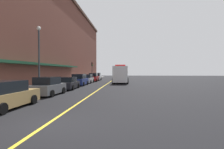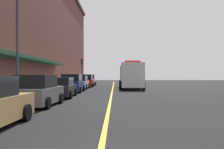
{
  "view_description": "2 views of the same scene",
  "coord_description": "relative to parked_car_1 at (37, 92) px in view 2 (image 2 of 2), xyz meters",
  "views": [
    {
      "loc": [
        3.41,
        -7.25,
        2.3
      ],
      "look_at": [
        1.49,
        16.31,
        1.82
      ],
      "focal_mm": 28.42,
      "sensor_mm": 36.0,
      "label": 1
    },
    {
      "loc": [
        0.33,
        -4.79,
        1.73
      ],
      "look_at": [
        0.06,
        15.72,
        1.77
      ],
      "focal_mm": 39.94,
      "sensor_mm": 36.0,
      "label": 2
    }
  ],
  "objects": [
    {
      "name": "street_lamp_left",
      "position": [
        -1.95,
        2.09,
        3.59
      ],
      "size": [
        0.44,
        0.44,
        6.94
      ],
      "color": "#33383D",
      "rests_on": "sidewalk_left"
    },
    {
      "name": "parking_meter_0",
      "position": [
        -1.35,
        15.5,
        0.25
      ],
      "size": [
        0.14,
        0.18,
        1.33
      ],
      "color": "#4C4C51",
      "rests_on": "sidewalk_left"
    },
    {
      "name": "lane_center_stripe",
      "position": [
        4.0,
        16.02,
        -0.81
      ],
      "size": [
        0.16,
        70.0,
        0.01
      ],
      "primitive_type": "cube",
      "color": "gold",
      "rests_on": "ground"
    },
    {
      "name": "parked_car_2",
      "position": [
        0.07,
        5.59,
        -0.08
      ],
      "size": [
        2.23,
        4.69,
        1.54
      ],
      "rotation": [
        0.0,
        0.0,
        1.6
      ],
      "color": "black",
      "rests_on": "ground"
    },
    {
      "name": "brick_building_left",
      "position": [
        -8.56,
        15.02,
        7.59
      ],
      "size": [
        11.49,
        64.0,
        16.79
      ],
      "color": "brown",
      "rests_on": "ground"
    },
    {
      "name": "parked_car_3",
      "position": [
        0.0,
        11.21,
        0.04
      ],
      "size": [
        2.15,
        4.48,
        1.82
      ],
      "rotation": [
        0.0,
        0.0,
        1.57
      ],
      "color": "navy",
      "rests_on": "ground"
    },
    {
      "name": "parked_car_6",
      "position": [
        0.03,
        27.64,
        0.03
      ],
      "size": [
        2.19,
        4.46,
        1.81
      ],
      "rotation": [
        0.0,
        0.0,
        1.6
      ],
      "color": "silver",
      "rests_on": "ground"
    },
    {
      "name": "parked_car_5",
      "position": [
        0.15,
        22.35,
        0.04
      ],
      "size": [
        2.11,
        4.66,
        1.82
      ],
      "rotation": [
        0.0,
        0.0,
        1.6
      ],
      "color": "maroon",
      "rests_on": "ground"
    },
    {
      "name": "box_truck",
      "position": [
        6.32,
        18.19,
        0.81
      ],
      "size": [
        2.9,
        9.19,
        3.39
      ],
      "rotation": [
        0.0,
        0.0,
        -1.57
      ],
      "color": "silver",
      "rests_on": "ground"
    },
    {
      "name": "parked_car_1",
      "position": [
        0.0,
        0.0,
        0.0
      ],
      "size": [
        2.26,
        4.22,
        1.74
      ],
      "rotation": [
        0.0,
        0.0,
        1.53
      ],
      "color": "#595B60",
      "rests_on": "ground"
    },
    {
      "name": "traffic_light_near",
      "position": [
        -1.29,
        28.11,
        2.34
      ],
      "size": [
        0.38,
        0.36,
        4.3
      ],
      "color": "#232326",
      "rests_on": "sidewalk_left"
    },
    {
      "name": "sidewalk_left",
      "position": [
        -2.2,
        16.02,
        -0.74
      ],
      "size": [
        2.4,
        70.0,
        0.15
      ],
      "primitive_type": "cube",
      "color": "gray",
      "rests_on": "ground"
    },
    {
      "name": "ground_plane",
      "position": [
        4.0,
        16.02,
        -0.81
      ],
      "size": [
        112.0,
        112.0,
        0.0
      ],
      "primitive_type": "plane",
      "color": "black"
    },
    {
      "name": "parking_meter_1",
      "position": [
        -1.35,
        23.17,
        0.25
      ],
      "size": [
        0.14,
        0.18,
        1.33
      ],
      "color": "#4C4C51",
      "rests_on": "sidewalk_left"
    },
    {
      "name": "parked_car_4",
      "position": [
        -0.03,
        17.01,
        -0.04
      ],
      "size": [
        2.01,
        4.38,
        1.65
      ],
      "rotation": [
        0.0,
        0.0,
        1.57
      ],
      "color": "silver",
      "rests_on": "ground"
    }
  ]
}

